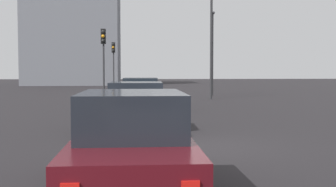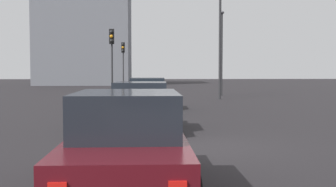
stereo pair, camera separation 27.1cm
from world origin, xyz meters
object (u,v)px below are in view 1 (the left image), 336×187
traffic_light_near_left (103,50)px  traffic_light_near_right (113,57)px  street_lamp_kerbside (211,31)px  car_black_right_second (136,107)px  car_maroon_right_third (132,145)px  street_lamp_far (212,45)px  car_teal_right_lead (141,94)px

traffic_light_near_left → traffic_light_near_right: traffic_light_near_left is taller
traffic_light_near_right → street_lamp_kerbside: bearing=44.1°
car_black_right_second → car_maroon_right_third: bearing=-179.4°
street_lamp_kerbside → street_lamp_far: 4.42m
street_lamp_kerbside → street_lamp_far: street_lamp_kerbside is taller
traffic_light_near_left → street_lamp_kerbside: street_lamp_kerbside is taller
traffic_light_near_left → car_teal_right_lead: bearing=30.3°
street_lamp_kerbside → car_teal_right_lead: bearing=146.0°
car_maroon_right_third → car_teal_right_lead: bearing=-1.2°
street_lamp_kerbside → car_maroon_right_third: bearing=167.0°
traffic_light_near_right → street_lamp_kerbside: (-9.26, -7.02, 1.43)m
car_maroon_right_third → street_lamp_far: 26.95m
car_teal_right_lead → car_maroon_right_third: (-14.76, 0.24, 0.02)m
car_maroon_right_third → traffic_light_near_left: bearing=5.4°
car_teal_right_lead → traffic_light_near_left: 5.66m
car_teal_right_lead → car_maroon_right_third: car_maroon_right_third is taller
car_teal_right_lead → traffic_light_near_left: traffic_light_near_left is taller
street_lamp_kerbside → street_lamp_far: (4.28, -0.83, -0.70)m
car_teal_right_lead → traffic_light_near_left: size_ratio=1.08×
car_maroon_right_third → traffic_light_near_left: traffic_light_near_left is taller
traffic_light_near_right → traffic_light_near_left: bearing=7.2°
street_lamp_far → street_lamp_kerbside: bearing=169.1°
car_black_right_second → traffic_light_near_right: bearing=5.8°
traffic_light_near_left → traffic_light_near_right: (11.71, 0.04, -0.04)m
street_lamp_far → car_black_right_second: bearing=162.9°
traffic_light_near_left → traffic_light_near_right: size_ratio=1.01×
car_black_right_second → street_lamp_kerbside: 15.95m
traffic_light_near_right → street_lamp_kerbside: street_lamp_kerbside is taller
car_black_right_second → traffic_light_near_right: traffic_light_near_right is taller
car_teal_right_lead → car_maroon_right_third: 14.77m
traffic_light_near_left → street_lamp_kerbside: 7.52m
car_teal_right_lead → street_lamp_far: street_lamp_far is taller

